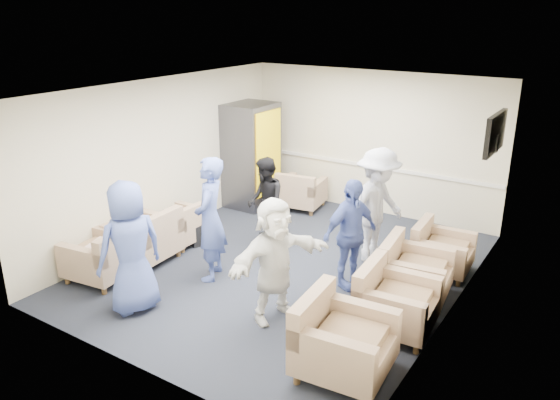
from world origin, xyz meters
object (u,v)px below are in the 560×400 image
Objects in this scene: armchair_left_near at (104,258)px; person_back_right at (377,207)px; person_mid_left at (210,219)px; person_mid_right at (350,234)px; armchair_left_far at (183,225)px; person_back_left at (265,202)px; person_front_right at (275,260)px; armchair_left_mid at (147,240)px; armchair_right_near at (339,343)px; vending_machine at (252,155)px; armchair_right_midnear at (392,303)px; armchair_corner at (301,193)px; armchair_right_far at (439,252)px; person_front_left at (130,248)px; armchair_right_midfar at (412,273)px.

armchair_left_near is 4.11m from person_back_right.
person_mid_left is 1.15× the size of person_mid_right.
armchair_left_far is 0.49× the size of person_mid_right.
armchair_left_far is 1.52m from person_mid_left.
person_front_right reaches higher than person_back_left.
armchair_left_mid is 0.60× the size of person_mid_right.
armchair_left_mid is at bearing -107.54° from person_mid_left.
armchair_right_near is (3.80, -1.70, 0.07)m from armchair_left_far.
vending_machine is 1.37× the size of person_back_left.
armchair_right_midnear reaches higher than armchair_corner.
armchair_right_far is at bearing -4.09° from armchair_right_midnear.
person_mid_left reaches higher than person_front_right.
armchair_left_near is 0.94× the size of armchair_right_near.
person_front_left is 1.19× the size of person_back_left.
armchair_right_midnear is at bearing -105.41° from person_mid_right.
vending_machine reaches higher than armchair_left_mid.
person_back_right is at bearing 98.78° from armchair_right_far.
armchair_left_far is at bearing -86.07° from vending_machine.
person_front_left reaches higher than armchair_right_midnear.
person_front_right is (1.66, 0.83, -0.07)m from person_front_left.
armchair_right_midnear is 3.07m from person_back_left.
armchair_right_near is 0.58× the size of person_front_left.
person_mid_left is 1.23× the size of person_back_left.
person_mid_right is (-0.79, 1.85, 0.42)m from armchair_right_near.
armchair_right_far is 0.53× the size of person_mid_right.
armchair_left_mid is 0.47× the size of vending_machine.
person_back_right is (1.79, 1.79, -0.00)m from person_mid_left.
person_back_right is at bearing 60.62° from person_back_left.
person_back_left is (0.25, 2.68, -0.14)m from person_front_left.
armchair_left_mid is 3.88m from armchair_right_near.
armchair_left_near is 0.78m from armchair_left_mid.
armchair_right_midfar is at bearing 109.72° from armchair_left_near.
armchair_left_mid is 1.03× the size of armchair_corner.
armchair_right_midnear is 0.46× the size of vending_machine.
armchair_left_near is 0.60× the size of person_mid_right.
armchair_right_midfar is 0.53× the size of person_back_right.
vending_machine is (-0.17, 3.03, 0.66)m from armchair_left_mid.
armchair_right_midfar is 0.61× the size of person_mid_right.
armchair_right_midfar is 0.60× the size of person_front_right.
armchair_left_near is at bearing 69.37° from armchair_corner.
vending_machine reaches higher than armchair_right_near.
armchair_left_far is at bearing -144.59° from person_mid_left.
person_mid_right reaches higher than armchair_corner.
armchair_right_midfar is 2.00m from person_front_right.
person_back_left is 1.85m from person_back_right.
armchair_right_near is at bearing 168.26° from armchair_right_midnear.
armchair_right_near is 2.95m from person_back_right.
armchair_left_far is at bearing 63.10° from armchair_corner.
armchair_left_mid reaches higher than armchair_left_near.
armchair_right_near reaches higher than armchair_right_far.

